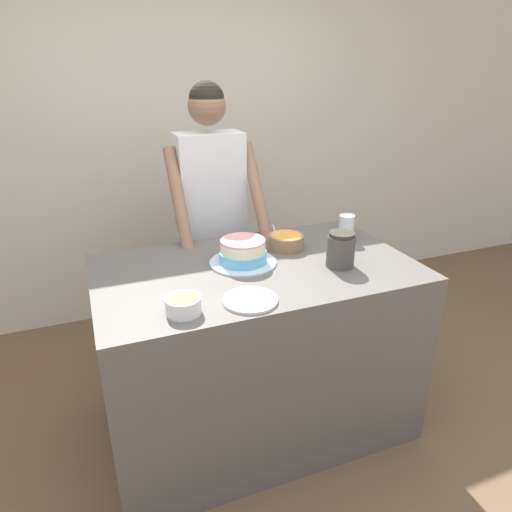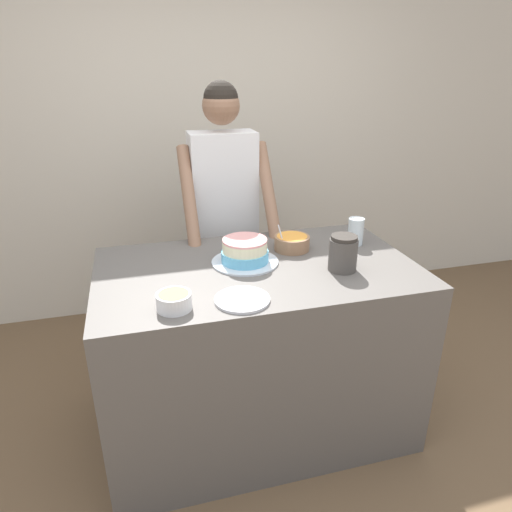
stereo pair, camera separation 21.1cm
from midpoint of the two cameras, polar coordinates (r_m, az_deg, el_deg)
The scene contains 10 objects.
ground_plane at distance 2.41m, azimuth 1.59°, elevation -26.49°, with size 14.00×14.00×0.00m, color brown.
wall_back at distance 3.49m, azimuth -11.14°, elevation 13.75°, with size 10.00×0.05×2.60m.
counter at distance 2.41m, azimuth -2.53°, elevation -11.54°, with size 1.52×0.90×0.94m.
person_baker at distance 2.75m, azimuth -7.83°, elevation 6.58°, with size 0.52×0.48×1.75m.
cake at distance 2.20m, azimuth -4.39°, elevation 0.34°, with size 0.33×0.33×0.12m.
frosting_bowl_orange at distance 2.38m, azimuth 1.24°, elevation 1.86°, with size 0.18×0.18×0.14m.
frosting_bowl_olive at distance 1.81m, azimuth -12.42°, elevation -6.04°, with size 0.14×0.14×0.07m.
drinking_glass at distance 2.50m, azimuth 8.87°, elevation 3.44°, with size 0.08×0.08×0.14m.
ceramic_plate at distance 1.87m, azimuth -3.99°, elevation -5.60°, with size 0.23×0.23×0.01m.
stoneware_jar at distance 2.17m, azimuth 7.84°, elevation 0.73°, with size 0.13×0.13×0.17m.
Camera 1 is at (-0.73, -1.40, 1.83)m, focal length 32.00 mm.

